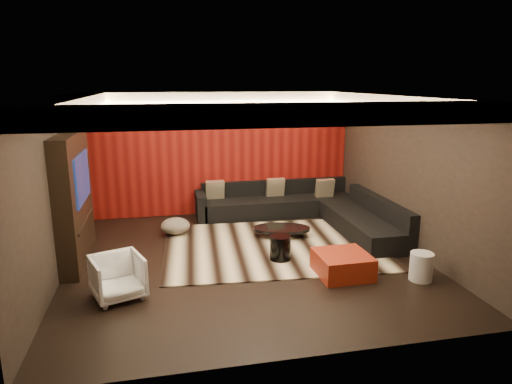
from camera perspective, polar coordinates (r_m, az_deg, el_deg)
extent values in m
cube|color=black|center=(8.06, -1.21, -8.45)|extent=(6.00, 6.00, 0.02)
cube|color=silver|center=(7.46, -1.32, 12.03)|extent=(6.00, 6.00, 0.02)
cube|color=black|center=(10.56, -4.35, 4.81)|extent=(6.00, 0.02, 2.80)
cube|color=black|center=(7.68, -23.90, 0.27)|extent=(0.02, 6.00, 2.80)
cube|color=black|center=(8.71, 18.60, 2.21)|extent=(0.02, 6.00, 2.80)
cube|color=#6B0C0A|center=(10.52, -4.32, 4.77)|extent=(5.98, 0.05, 2.78)
cube|color=silver|center=(10.13, -4.24, 11.76)|extent=(6.00, 0.60, 0.22)
cube|color=silver|center=(4.85, 4.77, 9.64)|extent=(6.00, 0.60, 0.22)
cube|color=silver|center=(7.45, -22.50, 10.08)|extent=(0.60, 4.80, 0.22)
cube|color=silver|center=(8.40, 17.43, 10.79)|extent=(0.60, 4.80, 0.22)
cube|color=#FFD899|center=(9.80, -3.95, 11.18)|extent=(4.80, 0.08, 0.04)
cube|color=#FFD899|center=(5.18, 3.65, 8.92)|extent=(4.80, 0.08, 0.04)
cube|color=#FFD899|center=(7.40, -19.82, 9.59)|extent=(0.08, 4.80, 0.04)
cube|color=#FFD899|center=(8.25, 15.29, 10.26)|extent=(0.08, 4.80, 0.04)
cube|color=black|center=(8.29, -21.82, -0.75)|extent=(0.30, 2.00, 2.20)
cube|color=black|center=(8.19, -20.93, 1.68)|extent=(0.04, 1.30, 0.80)
cube|color=black|center=(8.37, -20.49, -3.35)|extent=(0.04, 1.60, 0.04)
cube|color=beige|center=(8.63, 2.08, -6.78)|extent=(4.20, 3.28, 0.02)
cylinder|color=black|center=(9.10, 3.24, -4.99)|extent=(1.34, 1.34, 0.19)
cylinder|color=black|center=(7.93, 3.06, -6.96)|extent=(0.38, 0.38, 0.42)
ellipsoid|color=beige|center=(9.37, -10.04, -4.20)|extent=(0.66, 0.66, 0.32)
cylinder|color=silver|center=(7.62, 19.95, -8.76)|extent=(0.44, 0.44, 0.45)
cube|color=maroon|center=(7.50, 10.75, -8.88)|extent=(0.83, 0.83, 0.36)
imported|color=white|center=(6.88, -16.89, -10.14)|extent=(0.87, 0.88, 0.63)
cube|color=black|center=(10.61, 2.82, -1.76)|extent=(3.50, 0.90, 0.40)
cube|color=black|center=(10.85, 2.37, 0.63)|extent=(3.50, 0.20, 0.35)
cube|color=black|center=(9.47, 13.21, -4.04)|extent=(0.90, 2.60, 0.40)
cube|color=black|center=(9.52, 15.24, -1.72)|extent=(0.20, 2.60, 0.35)
cube|color=black|center=(10.28, -6.92, -1.77)|extent=(0.20, 0.90, 0.60)
cube|color=beige|center=(10.42, -5.15, 0.30)|extent=(0.42, 0.20, 0.44)
cube|color=beige|center=(10.63, 2.43, 0.61)|extent=(0.42, 0.20, 0.44)
cube|color=beige|center=(10.66, 8.60, 0.50)|extent=(0.42, 0.20, 0.44)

